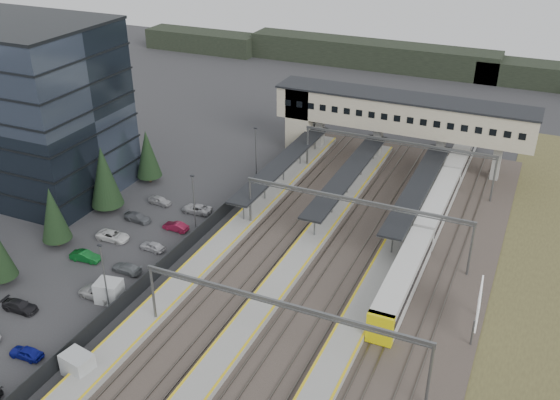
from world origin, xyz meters
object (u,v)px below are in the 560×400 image
at_px(relay_cabin_near, 78,365).
at_px(train, 437,207).
at_px(office_building, 26,108).
at_px(footbridge, 384,114).
at_px(relay_cabin_far, 109,291).
at_px(billboard, 479,305).

distance_m(relay_cabin_near, train, 49.44).
height_order(relay_cabin_near, train, train).
bearing_deg(train, office_building, -166.09).
bearing_deg(train, footbridge, 127.32).
bearing_deg(train, relay_cabin_near, -119.44).
height_order(office_building, train, office_building).
relative_size(relay_cabin_near, footbridge, 0.08).
bearing_deg(relay_cabin_far, footbridge, 71.24).
relative_size(office_building, billboard, 4.12).
relative_size(office_building, footbridge, 0.60).
bearing_deg(office_building, billboard, -6.92).
xyz_separation_m(office_building, train, (56.00, 13.86, -10.26)).
height_order(footbridge, train, footbridge).
distance_m(footbridge, billboard, 43.32).
xyz_separation_m(office_building, billboard, (64.35, -7.81, -8.84)).
height_order(relay_cabin_far, billboard, billboard).
relative_size(relay_cabin_far, train, 0.05).
bearing_deg(relay_cabin_far, relay_cabin_near, -66.50).
bearing_deg(relay_cabin_far, billboard, 16.36).
relative_size(relay_cabin_near, billboard, 0.53).
distance_m(relay_cabin_far, footbridge, 51.90).
height_order(relay_cabin_far, footbridge, footbridge).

